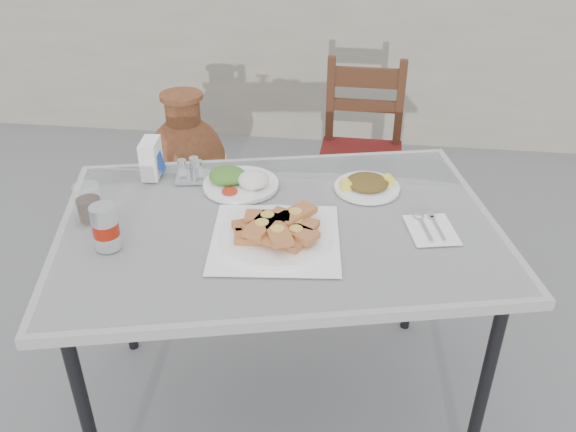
# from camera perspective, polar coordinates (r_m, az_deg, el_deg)

# --- Properties ---
(ground) EXTENTS (80.00, 80.00, 0.00)m
(ground) POSITION_cam_1_polar(r_m,az_deg,el_deg) (2.30, 1.24, -18.29)
(ground) COLOR #5E5E60
(ground) RESTS_ON ground
(cafe_table) EXTENTS (1.47, 1.16, 0.79)m
(cafe_table) POSITION_cam_1_polar(r_m,az_deg,el_deg) (1.85, -0.87, -1.89)
(cafe_table) COLOR black
(cafe_table) RESTS_ON ground
(pide_plate) EXTENTS (0.40, 0.40, 0.07)m
(pide_plate) POSITION_cam_1_polar(r_m,az_deg,el_deg) (1.72, -1.19, -1.24)
(pide_plate) COLOR white
(pide_plate) RESTS_ON cafe_table
(salad_rice_plate) EXTENTS (0.25, 0.25, 0.06)m
(salad_rice_plate) POSITION_cam_1_polar(r_m,az_deg,el_deg) (2.00, -4.54, 3.35)
(salad_rice_plate) COLOR white
(salad_rice_plate) RESTS_ON cafe_table
(salad_chopped_plate) EXTENTS (0.21, 0.21, 0.05)m
(salad_chopped_plate) POSITION_cam_1_polar(r_m,az_deg,el_deg) (1.99, 7.41, 2.96)
(salad_chopped_plate) COLOR white
(salad_chopped_plate) RESTS_ON cafe_table
(soda_can) EXTENTS (0.07, 0.07, 0.13)m
(soda_can) POSITION_cam_1_polar(r_m,az_deg,el_deg) (1.74, -16.71, -1.00)
(soda_can) COLOR silver
(soda_can) RESTS_ON cafe_table
(cola_glass) EXTENTS (0.08, 0.08, 0.11)m
(cola_glass) POSITION_cam_1_polar(r_m,az_deg,el_deg) (1.90, -18.15, 1.02)
(cola_glass) COLOR white
(cola_glass) RESTS_ON cafe_table
(napkin_holder) EXTENTS (0.07, 0.11, 0.13)m
(napkin_holder) POSITION_cam_1_polar(r_m,az_deg,el_deg) (2.09, -12.68, 5.29)
(napkin_holder) COLOR white
(napkin_holder) RESTS_ON cafe_table
(condiment_caddy) EXTENTS (0.12, 0.11, 0.08)m
(condiment_caddy) POSITION_cam_1_polar(r_m,az_deg,el_deg) (2.06, -8.93, 4.07)
(condiment_caddy) COLOR silver
(condiment_caddy) RESTS_ON cafe_table
(cutlery_napkin) EXTENTS (0.16, 0.19, 0.01)m
(cutlery_napkin) POSITION_cam_1_polar(r_m,az_deg,el_deg) (1.83, 13.10, -1.00)
(cutlery_napkin) COLOR white
(cutlery_napkin) RESTS_ON cafe_table
(chair) EXTENTS (0.40, 0.40, 0.89)m
(chair) POSITION_cam_1_polar(r_m,az_deg,el_deg) (3.00, 6.82, 5.86)
(chair) COLOR #331F0E
(chair) RESTS_ON ground
(terracotta_urn) EXTENTS (0.41, 0.41, 0.71)m
(terracotta_urn) POSITION_cam_1_polar(r_m,az_deg,el_deg) (3.21, -9.38, 4.82)
(terracotta_urn) COLOR brown
(terracotta_urn) RESTS_ON ground
(back_wall) EXTENTS (6.00, 0.25, 1.20)m
(back_wall) POSITION_cam_1_polar(r_m,az_deg,el_deg) (4.14, 5.28, 15.31)
(back_wall) COLOR #9F9384
(back_wall) RESTS_ON ground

